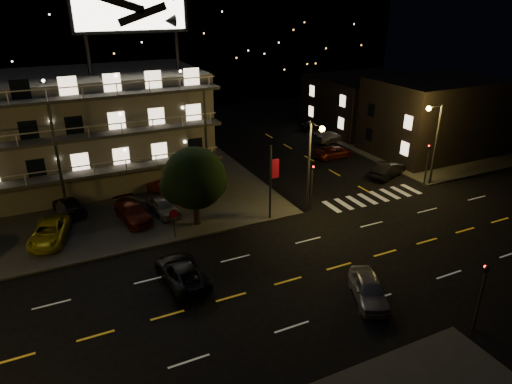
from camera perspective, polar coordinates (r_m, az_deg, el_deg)
name	(u,v)px	position (r m, az deg, el deg)	size (l,w,h in m)	color
ground	(260,289)	(29.44, 0.55, -12.01)	(140.00, 140.00, 0.00)	black
curb_nw	(16,207)	(44.97, -27.85, -1.65)	(44.00, 24.00, 0.15)	#373735
curb_ne	(404,142)	(60.51, 18.06, 5.95)	(16.00, 24.00, 0.15)	#373735
motel	(52,132)	(46.88, -24.13, 6.89)	(28.00, 13.80, 18.10)	gray
side_bldg_front	(434,116)	(56.75, 21.31, 8.79)	(14.06, 10.00, 8.50)	black
side_bldg_back	(367,103)	(65.46, 13.66, 10.82)	(14.06, 12.00, 7.00)	black
hill_backdrop	(55,30)	(90.57, -23.88, 18.08)	(120.00, 25.00, 24.00)	black
streetlight_nc	(312,158)	(37.14, 6.98, 4.22)	(0.44, 1.92, 8.00)	#2D2D30
streetlight_ne	(434,136)	(45.92, 21.39, 6.51)	(1.92, 0.44, 8.00)	#2D2D30
signal_nw	(312,182)	(38.67, 7.00, 1.22)	(0.20, 0.27, 4.60)	#2D2D30
signal_sw	(482,291)	(27.65, 26.39, -10.98)	(0.20, 0.27, 4.60)	#2D2D30
signal_ne	(428,160)	(46.64, 20.67, 3.77)	(0.27, 0.20, 4.60)	#2D2D30
banner_north	(271,181)	(36.43, 1.92, 1.42)	(0.83, 0.16, 6.40)	#2D2D30
stop_sign	(174,219)	(34.62, -10.23, -3.31)	(0.91, 0.11, 2.61)	#2D2D30
tree	(194,180)	(35.47, -7.75, 1.49)	(5.07, 4.89, 6.39)	black
lot_car_2	(49,232)	(37.32, -24.41, -4.60)	(2.33, 5.05, 1.40)	gold
lot_car_3	(133,212)	(38.39, -15.16, -2.44)	(1.97, 4.85, 1.41)	#5F1A0D
lot_car_4	(163,206)	(38.88, -11.54, -1.73)	(1.66, 4.14, 1.41)	gray
lot_car_7	(66,206)	(41.43, -22.64, -1.67)	(1.73, 4.26, 1.24)	gray
lot_car_8	(69,206)	(41.23, -22.34, -1.57)	(1.71, 4.25, 1.45)	black
lot_car_9	(159,187)	(42.91, -11.99, 0.64)	(1.43, 4.09, 1.35)	#5F1A0D
side_car_0	(388,169)	(48.28, 16.20, 2.74)	(1.63, 4.68, 1.54)	black
side_car_1	(333,152)	(52.80, 9.64, 4.97)	(2.14, 4.65, 1.29)	#5F1A0D
side_car_2	(331,137)	(58.59, 9.34, 6.84)	(1.83, 4.51, 1.31)	gray
side_car_3	(314,126)	(63.39, 7.30, 8.25)	(1.58, 3.93, 1.34)	black
road_car_east	(369,289)	(28.95, 13.90, -11.69)	(1.76, 4.38, 1.49)	gray
road_car_west	(182,272)	(30.09, -9.26, -9.81)	(2.42, 5.25, 1.46)	black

